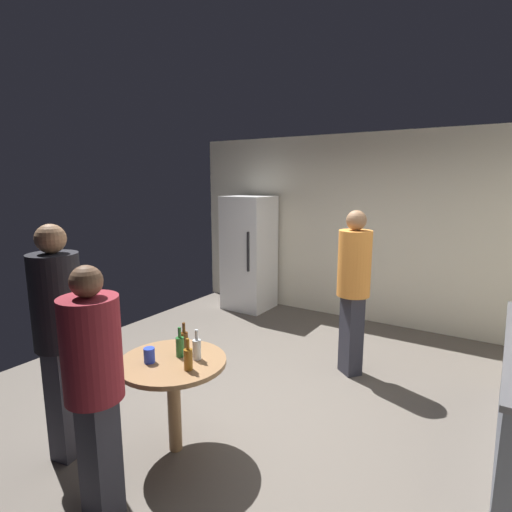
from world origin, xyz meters
name	(u,v)px	position (x,y,z in m)	size (l,w,h in m)	color
ground_plane	(261,397)	(0.00, 0.00, -0.05)	(5.20, 5.20, 0.10)	#5B544C
wall_back	(356,229)	(0.00, 2.63, 1.35)	(5.32, 0.06, 2.70)	silver
refrigerator	(249,253)	(-1.59, 2.20, 0.90)	(0.70, 0.68, 1.80)	white
foreground_table	(173,373)	(-0.11, -1.08, 0.63)	(0.80, 0.80, 0.73)	olive
beer_bottle_amber	(188,358)	(0.10, -1.13, 0.82)	(0.06, 0.06, 0.23)	#8C5919
beer_bottle_brown	(184,341)	(-0.14, -0.91, 0.82)	(0.06, 0.06, 0.23)	#593314
beer_bottle_green	(180,346)	(-0.10, -1.00, 0.82)	(0.06, 0.06, 0.23)	#26662D
beer_bottle_clear	(197,348)	(0.04, -0.97, 0.82)	(0.06, 0.06, 0.23)	silver
plastic_cup_blue	(149,355)	(-0.22, -1.20, 0.79)	(0.08, 0.08, 0.11)	blue
person_in_maroon_shirt	(94,375)	(-0.06, -1.77, 0.92)	(0.35, 0.35, 1.58)	#2D2D38
person_in_orange_shirt	(354,280)	(0.59, 0.87, 1.03)	(0.48, 0.48, 1.75)	#2D2D38
person_in_black_shirt	(59,325)	(-0.74, -1.56, 1.03)	(0.39, 0.39, 1.75)	#2D2D38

